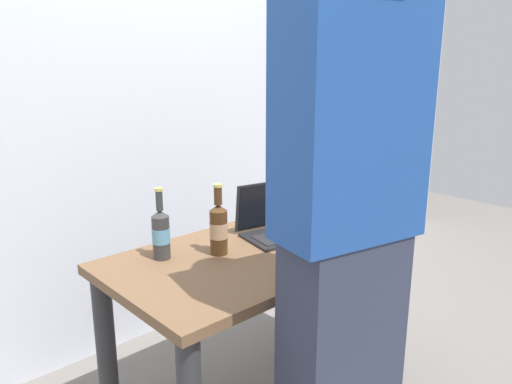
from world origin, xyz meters
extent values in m
cube|color=brown|center=(0.00, 0.00, 0.71)|extent=(1.25, 0.71, 0.04)
cylinder|color=#2D2D30|center=(0.56, -0.29, 0.34)|extent=(0.08, 0.08, 0.69)
cylinder|color=#2D2D30|center=(-0.56, 0.29, 0.34)|extent=(0.08, 0.08, 0.69)
cylinder|color=#2D2D30|center=(0.56, 0.29, 0.34)|extent=(0.08, 0.08, 0.69)
cube|color=black|center=(0.19, 0.03, 0.73)|extent=(0.37, 0.30, 0.01)
cube|color=#232326|center=(0.18, 0.01, 0.74)|extent=(0.30, 0.19, 0.00)
cube|color=black|center=(0.21, 0.16, 0.85)|extent=(0.33, 0.10, 0.22)
cube|color=black|center=(0.21, 0.15, 0.85)|extent=(0.31, 0.09, 0.20)
cylinder|color=#472B14|center=(-0.15, 0.07, 0.82)|extent=(0.07, 0.07, 0.18)
cone|color=#472B14|center=(-0.15, 0.07, 0.92)|extent=(0.07, 0.07, 0.03)
cylinder|color=#472B14|center=(-0.15, 0.07, 0.97)|extent=(0.03, 0.03, 0.07)
cylinder|color=#BFB74C|center=(-0.15, 0.07, 1.01)|extent=(0.04, 0.04, 0.01)
cylinder|color=tan|center=(-0.15, 0.07, 0.83)|extent=(0.07, 0.07, 0.06)
cylinder|color=#333333|center=(-0.35, 0.19, 0.81)|extent=(0.07, 0.07, 0.17)
cone|color=#333333|center=(-0.35, 0.19, 0.91)|extent=(0.07, 0.07, 0.02)
cylinder|color=#333333|center=(-0.35, 0.19, 0.96)|extent=(0.03, 0.03, 0.08)
cylinder|color=#BFB74C|center=(-0.35, 0.19, 1.01)|extent=(0.03, 0.03, 0.01)
cylinder|color=#5793AD|center=(-0.35, 0.19, 0.82)|extent=(0.07, 0.07, 0.06)
cube|color=#2D3347|center=(-0.15, -0.56, 0.49)|extent=(0.40, 0.29, 0.97)
cube|color=#1E4793|center=(-0.15, -0.56, 1.31)|extent=(0.47, 0.31, 0.68)
cube|color=silver|center=(0.00, 0.89, 1.30)|extent=(6.00, 0.10, 2.60)
camera|label=1|loc=(-1.32, -1.43, 1.49)|focal=34.90mm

